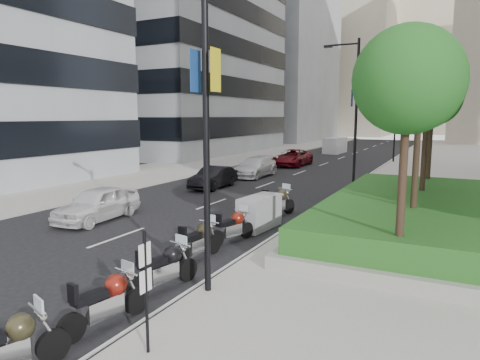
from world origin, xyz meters
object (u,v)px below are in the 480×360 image
Objects in this scene: motorcycle_6 at (278,202)px; car_d at (293,158)px; motorcycle_4 at (233,227)px; car_c at (255,167)px; motorcycle_3 at (199,241)px; car_b at (213,177)px; motorcycle_1 at (107,300)px; motorcycle_0 at (7,347)px; lamp_post_1 at (354,107)px; lamp_post_2 at (394,111)px; car_a at (97,204)px; motorcycle_5 at (259,213)px; delivery_van at (335,146)px; parking_sign at (146,286)px; motorcycle_2 at (165,267)px; lamp_post_0 at (200,94)px.

motorcycle_6 is 20.46m from car_d.
car_c is (-6.50, 15.88, 0.15)m from motorcycle_4.
car_b reaches higher than motorcycle_3.
motorcycle_0 is at bearing -174.25° from motorcycle_1.
motorcycle_4 is (-1.44, -12.59, -4.48)m from lamp_post_1.
lamp_post_1 is at bearing 8.36° from motorcycle_4.
lamp_post_2 is 17.27m from car_c.
car_a is 9.66m from car_b.
car_b is (-6.71, 7.77, 0.01)m from motorcycle_5.
motorcycle_4 is 0.46× the size of delivery_van.
motorcycle_6 is (-0.59, 11.29, 0.06)m from motorcycle_1.
car_d is 15.30m from delivery_van.
motorcycle_0 is 6.81m from motorcycle_3.
lamp_post_1 reaches higher than motorcycle_4.
parking_sign reaches higher than motorcycle_2.
car_d is at bearing 23.42° from motorcycle_1.
lamp_post_0 reaches higher than motorcycle_5.
motorcycle_1 is at bearing -171.83° from motorcycle_5.
lamp_post_2 is at bearing 14.45° from motorcycle_6.
motorcycle_5 is 0.46× the size of car_c.
car_d reaches higher than motorcycle_2.
motorcycle_6 is at bearing -75.75° from delivery_van.
car_d is (-6.34, 26.14, 0.13)m from motorcycle_3.
motorcycle_5 is 0.56× the size of car_b.
motorcycle_2 is 2.45m from motorcycle_3.
delivery_van is at bearing 100.24° from lamp_post_0.
car_c reaches higher than car_b.
parking_sign reaches higher than motorcycle_6.
motorcycle_0 is 11.13m from motorcycle_5.
delivery_van reaches higher than motorcycle_3.
delivery_van is (0.05, 23.38, 0.16)m from car_c.
car_a is at bearing -123.92° from lamp_post_1.
car_b reaches higher than motorcycle_5.
car_c is 8.08m from car_d.
motorcycle_5 is 0.43× the size of car_d.
car_a reaches higher than motorcycle_0.
lamp_post_1 is at bearing 16.85° from car_b.
car_d is (-7.85, -6.64, -4.32)m from lamp_post_2.
parking_sign is at bearing -75.24° from car_d.
lamp_post_2 reaches higher than motorcycle_5.
lamp_post_1 is 4.14× the size of motorcycle_0.
lamp_post_2 is 31.74m from car_a.
lamp_post_0 and lamp_post_2 have the same top height.
motorcycle_5 is 0.98× the size of motorcycle_6.
car_c reaches higher than motorcycle_4.
motorcycle_1 is 0.48× the size of delivery_van.
motorcycle_3 is 2.18m from motorcycle_4.
car_c reaches higher than motorcycle_5.
lamp_post_2 is at bearing 12.19° from motorcycle_4.
motorcycle_5 is at bearing 11.46° from car_a.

